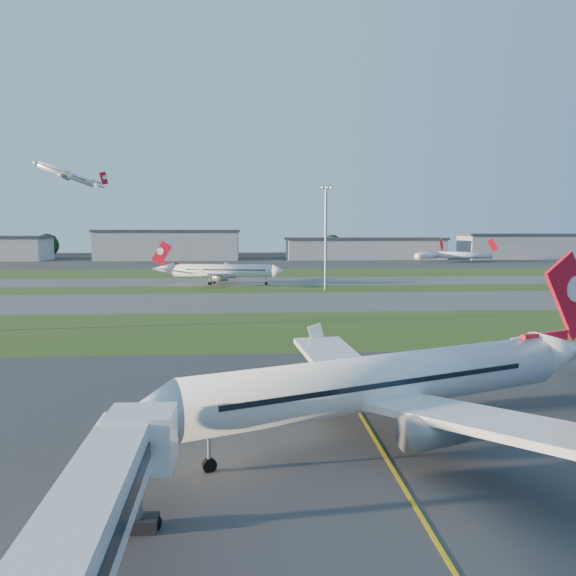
{
  "coord_description": "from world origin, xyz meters",
  "views": [
    {
      "loc": [
        -3.74,
        -31.39,
        14.84
      ],
      "look_at": [
        1.35,
        44.76,
        7.0
      ],
      "focal_mm": 35.0,
      "sensor_mm": 36.0,
      "label": 1
    }
  ],
  "objects": [
    {
      "name": "ground",
      "position": [
        0.0,
        0.0,
        0.0
      ],
      "size": [
        700.0,
        700.0,
        0.0
      ],
      "primitive_type": "plane",
      "color": "black",
      "rests_on": "ground"
    },
    {
      "name": "apron_near",
      "position": [
        0.0,
        0.0,
        0.01
      ],
      "size": [
        300.0,
        70.0,
        0.01
      ],
      "primitive_type": "cube",
      "color": "#333335",
      "rests_on": "ground"
    },
    {
      "name": "grass_strip_a",
      "position": [
        0.0,
        52.0,
        0.01
      ],
      "size": [
        300.0,
        34.0,
        0.01
      ],
      "primitive_type": "cube",
      "color": "#35501A",
      "rests_on": "ground"
    },
    {
      "name": "taxiway_a",
      "position": [
        0.0,
        85.0,
        0.01
      ],
      "size": [
        300.0,
        32.0,
        0.01
      ],
      "primitive_type": "cube",
      "color": "#515154",
      "rests_on": "ground"
    },
    {
      "name": "grass_strip_b",
      "position": [
        0.0,
        110.0,
        0.01
      ],
      "size": [
        300.0,
        18.0,
        0.01
      ],
      "primitive_type": "cube",
      "color": "#35501A",
      "rests_on": "ground"
    },
    {
      "name": "taxiway_b",
      "position": [
        0.0,
        132.0,
        0.01
      ],
      "size": [
        300.0,
        26.0,
        0.01
      ],
      "primitive_type": "cube",
      "color": "#515154",
      "rests_on": "ground"
    },
    {
      "name": "grass_strip_c",
      "position": [
        0.0,
        165.0,
        0.01
      ],
      "size": [
        300.0,
        40.0,
        0.01
      ],
      "primitive_type": "cube",
      "color": "#35501A",
      "rests_on": "ground"
    },
    {
      "name": "apron_far",
      "position": [
        0.0,
        225.0,
        0.01
      ],
      "size": [
        400.0,
        80.0,
        0.01
      ],
      "primitive_type": "cube",
      "color": "#333335",
      "rests_on": "ground"
    },
    {
      "name": "yellow_line",
      "position": [
        5.0,
        0.0,
        0.0
      ],
      "size": [
        0.25,
        60.0,
        0.02
      ],
      "primitive_type": "cube",
      "color": "gold",
      "rests_on": "ground"
    },
    {
      "name": "airliner_parked",
      "position": [
        6.06,
        7.1,
        4.09
      ],
      "size": [
        35.39,
        30.03,
        11.66
      ],
      "rotation": [
        0.0,
        0.0,
        0.38
      ],
      "color": "white",
      "rests_on": "ground"
    },
    {
      "name": "airliner_taxiing",
      "position": [
        -11.59,
        123.32,
        3.75
      ],
      "size": [
        33.98,
        28.56,
        10.69
      ],
      "rotation": [
        0.0,
        0.0,
        2.95
      ],
      "color": "white",
      "rests_on": "ground"
    },
    {
      "name": "airliner_departing",
      "position": [
        -79.73,
        210.74,
        38.01
      ],
      "size": [
        28.03,
        23.58,
        8.8
      ],
      "rotation": [
        0.0,
        0.0,
        0.17
      ],
      "color": "white"
    },
    {
      "name": "mini_jet_near",
      "position": [
        80.2,
        226.52,
        3.28
      ],
      "size": [
        20.51,
        22.34,
        9.48
      ],
      "rotation": [
        0.0,
        0.0,
        0.83
      ],
      "color": "white",
      "rests_on": "ground"
    },
    {
      "name": "mini_jet_far",
      "position": [
        96.98,
        227.84,
        3.28
      ],
      "size": [
        27.65,
        11.32,
        9.48
      ],
      "rotation": [
        0.0,
        0.0,
        -0.32
      ],
      "color": "white",
      "rests_on": "ground"
    },
    {
      "name": "light_mast_centre",
      "position": [
        15.0,
        108.0,
        14.81
      ],
      "size": [
        3.2,
        0.7,
        25.8
      ],
      "color": "gray",
      "rests_on": "ground"
    },
    {
      "name": "hangar_west",
      "position": [
        -45.0,
        255.0,
        7.64
      ],
      "size": [
        71.4,
        23.0,
        15.2
      ],
      "color": "#95989C",
      "rests_on": "ground"
    },
    {
      "name": "hangar_east",
      "position": [
        55.0,
        255.0,
        5.64
      ],
      "size": [
        81.6,
        23.0,
        11.2
      ],
      "color": "#95989C",
      "rests_on": "ground"
    },
    {
      "name": "hangar_far_east",
      "position": [
        155.0,
        255.0,
        6.64
      ],
      "size": [
        96.9,
        23.0,
        13.2
      ],
      "color": "#95989C",
      "rests_on": "ground"
    },
    {
      "name": "tree_west",
      "position": [
        -110.0,
        270.0,
        7.14
      ],
      "size": [
        12.1,
        12.1,
        13.2
      ],
      "color": "black",
      "rests_on": "ground"
    },
    {
      "name": "tree_mid_west",
      "position": [
        -20.0,
        266.0,
        5.84
      ],
      "size": [
        9.9,
        9.9,
        10.8
      ],
      "color": "black",
      "rests_on": "ground"
    },
    {
      "name": "tree_mid_east",
      "position": [
        40.0,
        269.0,
        6.81
      ],
      "size": [
        11.55,
        11.55,
        12.6
      ],
      "color": "black",
      "rests_on": "ground"
    },
    {
      "name": "tree_east",
      "position": [
        115.0,
        267.0,
        6.16
      ],
      "size": [
        10.45,
        10.45,
        11.4
      ],
      "color": "black",
      "rests_on": "ground"
    }
  ]
}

